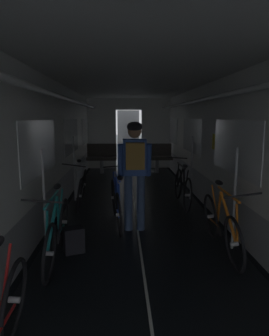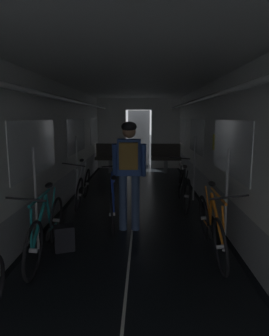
{
  "view_description": "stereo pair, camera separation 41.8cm",
  "coord_description": "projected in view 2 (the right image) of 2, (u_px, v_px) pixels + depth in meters",
  "views": [
    {
      "loc": [
        -0.24,
        -1.87,
        1.79
      ],
      "look_at": [
        0.0,
        4.09,
        0.81
      ],
      "focal_mm": 32.94,
      "sensor_mm": 36.0,
      "label": 1
    },
    {
      "loc": [
        0.17,
        -1.87,
        1.79
      ],
      "look_at": [
        0.0,
        4.09,
        0.81
      ],
      "focal_mm": 32.94,
      "sensor_mm": 36.0,
      "label": 2
    }
  ],
  "objects": [
    {
      "name": "train_car_shell",
      "position": [
        134.0,
        123.0,
        5.42
      ],
      "size": [
        3.14,
        12.34,
        2.57
      ],
      "color": "black",
      "rests_on": "ground"
    },
    {
      "name": "bench_seat_far_left",
      "position": [
        110.0,
        155.0,
        10.04
      ],
      "size": [
        0.98,
        0.51,
        0.95
      ],
      "color": "gray",
      "rests_on": "ground"
    },
    {
      "name": "bench_seat_far_right",
      "position": [
        166.0,
        156.0,
        9.99
      ],
      "size": [
        0.98,
        0.51,
        0.95
      ],
      "color": "gray",
      "rests_on": "ground"
    },
    {
      "name": "bicycle_teal",
      "position": [
        46.0,
        230.0,
        3.91
      ],
      "size": [
        0.44,
        1.69,
        0.95
      ],
      "color": "black",
      "rests_on": "ground"
    },
    {
      "name": "person_cyclist_aisle",
      "position": [
        129.0,
        164.0,
        4.79
      ],
      "size": [
        0.53,
        0.39,
        1.73
      ],
      "color": "#384C75",
      "rests_on": "ground"
    },
    {
      "name": "bicycle_orange",
      "position": [
        212.0,
        227.0,
        4.02
      ],
      "size": [
        0.44,
        1.69,
        0.95
      ],
      "color": "black",
      "rests_on": "ground"
    },
    {
      "name": "bicycle_silver",
      "position": [
        83.0,
        186.0,
        6.38
      ],
      "size": [
        0.44,
        1.69,
        0.96
      ],
      "color": "black",
      "rests_on": "ground"
    },
    {
      "name": "bicycle_black",
      "position": [
        184.0,
        188.0,
        6.25
      ],
      "size": [
        0.44,
        1.69,
        0.95
      ],
      "color": "black",
      "rests_on": "ground"
    },
    {
      "name": "bicycle_blue_in_aisle",
      "position": [
        112.0,
        202.0,
        5.17
      ],
      "size": [
        0.44,
        1.69,
        0.94
      ],
      "color": "black",
      "rests_on": "ground"
    },
    {
      "name": "backpack_on_floor",
      "position": [
        64.0,
        238.0,
        4.19
      ],
      "size": [
        0.31,
        0.28,
        0.34
      ],
      "primitive_type": "cube",
      "rotation": [
        0.0,
        0.0,
        0.37
      ],
      "color": "black",
      "rests_on": "ground"
    }
  ]
}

